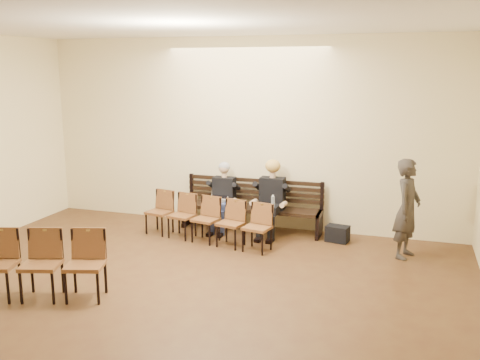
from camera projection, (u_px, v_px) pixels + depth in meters
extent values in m
plane|color=brown|center=(105.00, 354.00, 5.58)|extent=(10.00, 10.00, 0.00)
cube|color=beige|center=(247.00, 133.00, 9.88)|extent=(8.00, 0.02, 3.50)
cube|color=white|center=(85.00, 4.00, 4.86)|extent=(8.00, 10.00, 0.02)
cube|color=black|center=(251.00, 219.00, 9.81)|extent=(2.60, 0.90, 0.45)
cube|color=silver|center=(217.00, 201.00, 9.67)|extent=(0.37, 0.31, 0.24)
cylinder|color=silver|center=(273.00, 209.00, 9.21)|extent=(0.07, 0.07, 0.22)
cube|color=black|center=(337.00, 234.00, 9.19)|extent=(0.42, 0.32, 0.28)
imported|color=#342F2A|center=(408.00, 201.00, 8.29)|extent=(0.61, 0.76, 1.81)
cube|color=brown|center=(206.00, 220.00, 9.14)|extent=(2.43, 0.88, 0.78)
cube|color=brown|center=(41.00, 265.00, 6.86)|extent=(1.68, 0.94, 0.90)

